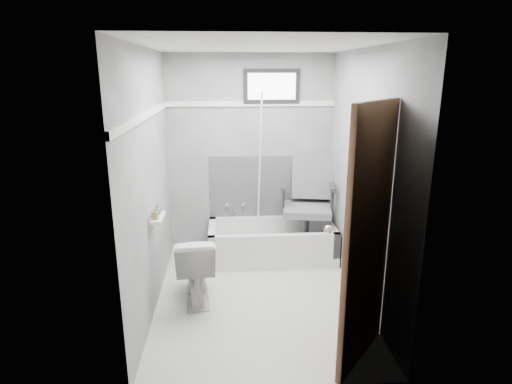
{
  "coord_description": "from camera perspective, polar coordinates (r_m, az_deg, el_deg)",
  "views": [
    {
      "loc": [
        -0.3,
        -3.84,
        2.18
      ],
      "look_at": [
        0.0,
        0.35,
        1.0
      ],
      "focal_mm": 30.0,
      "sensor_mm": 36.0,
      "label": 1
    }
  ],
  "objects": [
    {
      "name": "trim_left",
      "position": [
        3.92,
        -14.4,
        9.93
      ],
      "size": [
        0.02,
        2.6,
        0.06
      ],
      "primitive_type": "cube",
      "color": "white",
      "rests_on": "wall_left"
    },
    {
      "name": "toilet",
      "position": [
        4.29,
        -8.09,
        -9.89
      ],
      "size": [
        0.44,
        0.72,
        0.68
      ],
      "primitive_type": "imported",
      "rotation": [
        0.0,
        0.0,
        3.23
      ],
      "color": "silver",
      "rests_on": "floor"
    },
    {
      "name": "floor",
      "position": [
        4.43,
        0.33,
        -13.81
      ],
      "size": [
        2.6,
        2.6,
        0.0
      ],
      "primitive_type": "plane",
      "color": "silver",
      "rests_on": "ground"
    },
    {
      "name": "trim_back",
      "position": [
        5.15,
        -0.75,
        11.68
      ],
      "size": [
        2.0,
        0.02,
        0.06
      ],
      "primitive_type": "cube",
      "color": "white",
      "rests_on": "wall_back"
    },
    {
      "name": "faucet",
      "position": [
        5.37,
        -2.83,
        -2.01
      ],
      "size": [
        0.26,
        0.1,
        0.16
      ],
      "primitive_type": null,
      "color": "silver",
      "rests_on": "wall_back"
    },
    {
      "name": "soap_bottle_a",
      "position": [
        3.92,
        -13.31,
        -2.82
      ],
      "size": [
        0.05,
        0.05,
        0.11
      ],
      "primitive_type": "imported",
      "rotation": [
        0.0,
        0.0,
        -0.13
      ],
      "color": "#98814C",
      "rests_on": "shelf"
    },
    {
      "name": "soap_bottle_b",
      "position": [
        4.05,
        -13.0,
        -2.27
      ],
      "size": [
        0.08,
        0.08,
        0.09
      ],
      "primitive_type": "imported",
      "rotation": [
        0.0,
        0.0,
        0.12
      ],
      "color": "#476D82",
      "rests_on": "shelf"
    },
    {
      "name": "wall_front",
      "position": [
        2.74,
        2.45,
        -5.31
      ],
      "size": [
        2.0,
        0.02,
        2.4
      ],
      "primitive_type": "cube",
      "color": "slate",
      "rests_on": "floor"
    },
    {
      "name": "backerboard",
      "position": [
        5.34,
        1.96,
        0.71
      ],
      "size": [
        1.5,
        0.02,
        0.78
      ],
      "primitive_type": "cube",
      "color": "#4C4C4F",
      "rests_on": "wall_back"
    },
    {
      "name": "wall_left",
      "position": [
        4.03,
        -13.98,
        1.12
      ],
      "size": [
        0.02,
        2.6,
        2.4
      ],
      "primitive_type": "cube",
      "color": "slate",
      "rests_on": "floor"
    },
    {
      "name": "wall_back",
      "position": [
        5.24,
        -0.74,
        4.92
      ],
      "size": [
        2.0,
        0.02,
        2.4
      ],
      "primitive_type": "cube",
      "color": "slate",
      "rests_on": "floor"
    },
    {
      "name": "wall_right",
      "position": [
        4.17,
        14.19,
        1.61
      ],
      "size": [
        0.02,
        2.6,
        2.4
      ],
      "primitive_type": "cube",
      "color": "slate",
      "rests_on": "floor"
    },
    {
      "name": "door",
      "position": [
        3.1,
        20.87,
        -7.83
      ],
      "size": [
        0.78,
        0.78,
        2.0
      ],
      "primitive_type": null,
      "color": "#542F1F",
      "rests_on": "floor"
    },
    {
      "name": "pole",
      "position": [
        5.05,
        0.48,
        2.75
      ],
      "size": [
        0.02,
        0.59,
        1.87
      ],
      "primitive_type": "cylinder",
      "rotation": [
        0.3,
        0.0,
        0.0
      ],
      "color": "white",
      "rests_on": "bathtub"
    },
    {
      "name": "bathtub",
      "position": [
        5.19,
        2.09,
        -6.63
      ],
      "size": [
        1.5,
        0.7,
        0.42
      ],
      "primitive_type": null,
      "color": "white",
      "rests_on": "floor"
    },
    {
      "name": "window",
      "position": [
        5.16,
        2.1,
        13.91
      ],
      "size": [
        0.66,
        0.04,
        0.4
      ],
      "primitive_type": null,
      "color": "black",
      "rests_on": "wall_back"
    },
    {
      "name": "ceiling",
      "position": [
        3.86,
        0.39,
        18.95
      ],
      "size": [
        2.6,
        2.6,
        0.0
      ],
      "primitive_type": "plane",
      "rotation": [
        3.14,
        0.0,
        0.0
      ],
      "color": "silver",
      "rests_on": "floor"
    },
    {
      "name": "office_chair",
      "position": [
        5.12,
        6.86,
        -1.45
      ],
      "size": [
        0.75,
        0.75,
        1.12
      ],
      "primitive_type": null,
      "rotation": [
        0.0,
        0.0,
        -0.17
      ],
      "color": "slate",
      "rests_on": "bathtub"
    },
    {
      "name": "shelf",
      "position": [
        4.01,
        -12.93,
        -3.35
      ],
      "size": [
        0.1,
        0.32,
        0.02
      ],
      "primitive_type": "cube",
      "color": "white",
      "rests_on": "wall_left"
    }
  ]
}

